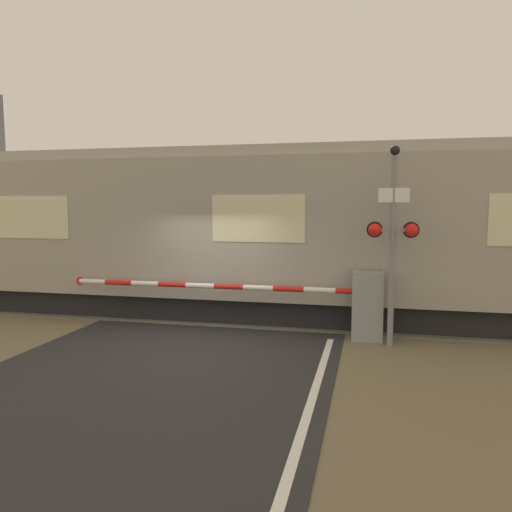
# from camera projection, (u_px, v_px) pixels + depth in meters

# --- Properties ---
(ground_plane) EXTENTS (80.00, 80.00, 0.00)m
(ground_plane) POSITION_uv_depth(u_px,v_px,m) (192.00, 346.00, 9.49)
(ground_plane) COLOR #6B6047
(track_bed) EXTENTS (36.00, 3.20, 0.13)m
(track_bed) POSITION_uv_depth(u_px,v_px,m) (235.00, 312.00, 12.47)
(track_bed) COLOR #666056
(track_bed) RESTS_ON ground_plane
(train) EXTENTS (20.01, 3.15, 3.96)m
(train) POSITION_uv_depth(u_px,v_px,m) (272.00, 232.00, 12.06)
(train) COLOR black
(train) RESTS_ON ground_plane
(crossing_barrier) EXTENTS (6.74, 0.44, 1.37)m
(crossing_barrier) POSITION_uv_depth(u_px,v_px,m) (339.00, 302.00, 9.97)
(crossing_barrier) COLOR gray
(crossing_barrier) RESTS_ON ground_plane
(signal_post) EXTENTS (0.96, 0.26, 3.76)m
(signal_post) POSITION_uv_depth(u_px,v_px,m) (393.00, 234.00, 9.26)
(signal_post) COLOR gray
(signal_post) RESTS_ON ground_plane
(catenary_pole) EXTENTS (0.20, 1.90, 6.26)m
(catenary_pole) POSITION_uv_depth(u_px,v_px,m) (3.00, 187.00, 16.50)
(catenary_pole) COLOR slate
(catenary_pole) RESTS_ON ground_plane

